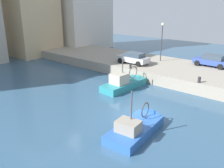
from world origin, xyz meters
The scene contains 10 objects.
water_surface centered at (0.00, 0.00, 0.00)m, with size 80.00×80.00×0.00m, color #335675.
quay_wall centered at (11.50, 0.00, 0.60)m, with size 9.00×56.00×1.20m, color #9E9384.
fishing_boat_blue centered at (-2.01, -1.53, 0.10)m, with size 5.84×2.53×4.12m.
fishing_boat_teal centered at (4.48, 4.46, 0.18)m, with size 6.19×2.34×3.98m.
parked_car_blue centered at (14.37, -0.78, 1.93)m, with size 2.02×4.01×1.43m.
parked_car_silver centered at (9.45, 7.10, 1.91)m, with size 1.95×4.00×1.38m.
mooring_bollard_mid centered at (7.35, -2.00, 1.48)m, with size 0.28×0.28×0.55m, color #2D2D33.
mooring_bollard_north centered at (7.35, 6.00, 1.48)m, with size 0.28×0.28×0.55m, color #2D2D33.
quay_streetlamp centered at (13.00, 5.28, 4.45)m, with size 0.36×0.36×4.83m.
waterfront_building_west_mid centered at (7.87, 26.86, 8.62)m, with size 7.51×7.48×17.21m.
Camera 1 is at (-14.00, -9.35, 8.20)m, focal length 37.66 mm.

